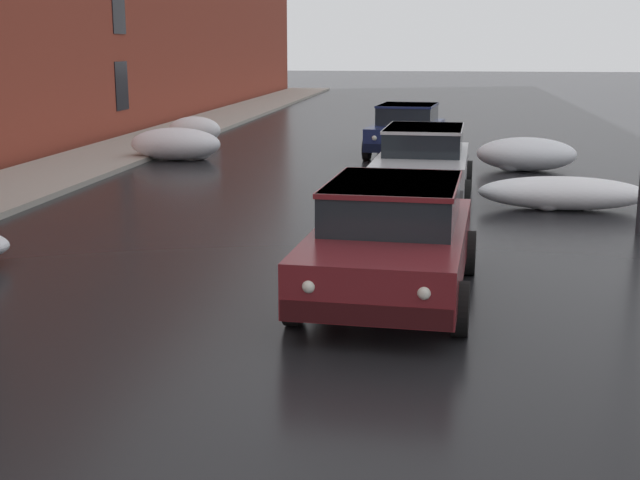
% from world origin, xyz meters
% --- Properties ---
extents(left_sidewalk_slab, '(2.71, 80.00, 0.12)m').
position_xyz_m(left_sidewalk_slab, '(-6.63, 18.00, 0.06)').
color(left_sidewalk_slab, '#A8A399').
rests_on(left_sidewalk_slab, ground).
extents(snow_bank_along_left_kerb, '(2.42, 1.48, 0.82)m').
position_xyz_m(snow_bank_along_left_kerb, '(4.47, 20.67, 0.40)').
color(snow_bank_along_left_kerb, white).
rests_on(snow_bank_along_left_kerb, ground).
extents(snow_bank_mid_block_left, '(1.65, 1.07, 0.86)m').
position_xyz_m(snow_bank_mid_block_left, '(-5.20, 25.24, 0.40)').
color(snow_bank_mid_block_left, white).
rests_on(snow_bank_mid_block_left, ground).
extents(snow_bank_near_corner_right, '(3.16, 1.11, 0.62)m').
position_xyz_m(snow_bank_near_corner_right, '(4.72, 15.56, 0.31)').
color(snow_bank_near_corner_right, white).
rests_on(snow_bank_near_corner_right, ground).
extents(snow_bank_along_right_kerb, '(2.45, 1.39, 0.87)m').
position_xyz_m(snow_bank_along_right_kerb, '(-4.58, 21.42, 0.42)').
color(snow_bank_along_right_kerb, white).
rests_on(snow_bank_along_right_kerb, ground).
extents(sedan_maroon_approaching_near_lane, '(2.19, 4.30, 1.42)m').
position_xyz_m(sedan_maroon_approaching_near_lane, '(1.89, 9.36, 0.75)').
color(sedan_maroon_approaching_near_lane, maroon).
rests_on(sedan_maroon_approaching_near_lane, ground).
extents(sedan_silver_parked_kerbside_close, '(2.10, 4.49, 1.42)m').
position_xyz_m(sedan_silver_parked_kerbside_close, '(2.09, 16.55, 0.75)').
color(sedan_silver_parked_kerbside_close, '#B7B7BC').
rests_on(sedan_silver_parked_kerbside_close, ground).
extents(sedan_darkblue_parked_kerbside_mid, '(2.23, 4.00, 1.42)m').
position_xyz_m(sedan_darkblue_parked_kerbside_mid, '(1.46, 23.21, 0.75)').
color(sedan_darkblue_parked_kerbside_mid, navy).
rests_on(sedan_darkblue_parked_kerbside_mid, ground).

